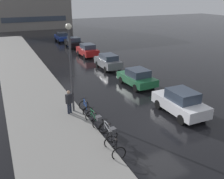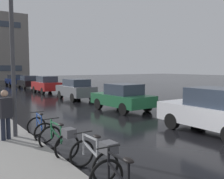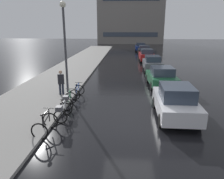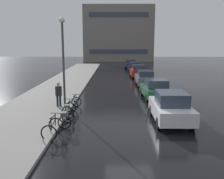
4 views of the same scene
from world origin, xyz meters
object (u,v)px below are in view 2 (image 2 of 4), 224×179
Objects in this scene: car_green at (123,97)px; car_blue at (15,80)px; car_white at (214,111)px; car_black at (29,82)px; pedestrian at (5,114)px; bicycle_second at (96,156)px; bicycle_third at (60,139)px; streetlamp at (12,27)px; bicycle_farthest at (40,128)px; car_grey at (76,89)px; car_red at (47,85)px.

car_green reaches higher than car_blue.
car_black is at bearing 89.70° from car_white.
car_black is at bearing 72.35° from pedestrian.
bicycle_third reaches higher than bicycle_second.
streetlamp is at bearing 153.43° from car_white.
bicycle_third is 0.37× the size of car_green.
bicycle_farthest is 0.28× the size of car_black.
car_green is 2.21× the size of pedestrian.
car_black is at bearing 73.00° from streetlamp.
bicycle_farthest is 10.72m from car_grey.
car_grey is (0.07, 11.86, -0.03)m from car_white.
car_grey reaches higher than car_blue.
car_white reaches higher than bicycle_third.
car_grey is 11.21m from streetlamp.
car_grey is at bearing 53.08° from streetlamp.
pedestrian reaches higher than car_blue.
car_black is (0.16, 6.60, -0.05)m from car_red.
car_white is 0.68× the size of streetlamp.
car_grey is at bearing 52.43° from pedestrian.
car_green reaches higher than bicycle_third.
bicycle_farthest is 0.30× the size of car_green.
bicycle_third is 5.84m from car_white.
bicycle_third is at bearing 171.36° from car_white.
streetlamp reaches higher than car_white.
car_green is 7.75m from streetlamp.
car_grey is (5.77, 9.03, 0.43)m from bicycle_farthest.
car_green is at bearing 49.49° from bicycle_second.
bicycle_third is 0.38× the size of car_red.
car_white is 1.05× the size of car_green.
car_red is 6.60m from car_black.
pedestrian is (-6.84, -8.89, 0.17)m from car_grey.
car_white is 2.31× the size of pedestrian.
bicycle_third is 2.37m from pedestrian.
car_red is 0.90× the size of car_black.
bicycle_second is 0.34× the size of car_white.
car_green reaches higher than car_black.
streetlamp reaches higher than pedestrian.
car_white is 18.05m from car_red.
car_grey is at bearing 89.65° from car_white.
car_white is at bearing 8.21° from bicycle_second.
car_grey is at bearing 65.85° from bicycle_second.
bicycle_third is 7.82m from car_green.
streetlamp is (-6.42, 3.21, 2.94)m from car_white.
car_red is at bearing 71.54° from bicycle_third.
car_green is (5.78, 6.76, 0.28)m from bicycle_second.
car_grey is 0.90× the size of car_black.
car_red is 0.63× the size of streetlamp.
car_green is 12.09m from car_red.
car_grey is at bearing 90.96° from car_green.
bicycle_farthest is 0.31× the size of car_red.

